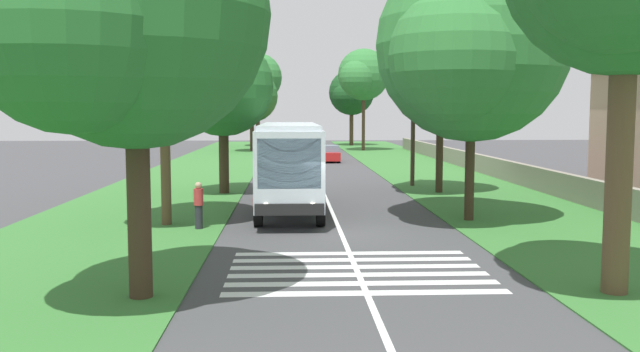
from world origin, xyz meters
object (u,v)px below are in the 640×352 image
at_px(trailing_car_0, 286,161).
at_px(roadside_tree_right_2, 351,94).
at_px(roadside_tree_right_1, 466,51).
at_px(roadside_tree_right_3, 362,76).
at_px(trailing_minibus_0, 291,138).
at_px(coach_bus, 289,161).
at_px(trailing_car_1, 329,154).
at_px(roadside_tree_left_4, 161,40).
at_px(roadside_tree_left_3, 123,21).
at_px(roadside_tree_right_0, 437,66).
at_px(trailing_car_2, 292,149).
at_px(roadside_tree_left_2, 256,79).
at_px(roadside_tree_left_0, 221,89).
at_px(roadside_tree_left_1, 250,98).
at_px(utility_pole, 413,107).
at_px(pedestrian, 199,205).

relative_size(trailing_car_0, roadside_tree_right_2, 0.45).
xyz_separation_m(roadside_tree_right_1, roadside_tree_right_3, (49.02, -1.21, 1.65)).
bearing_deg(trailing_minibus_0, coach_bus, 179.88).
xyz_separation_m(trailing_car_1, roadside_tree_left_4, (-32.61, 8.07, 6.19)).
height_order(roadside_tree_left_3, roadside_tree_right_1, roadside_tree_right_1).
bearing_deg(coach_bus, roadside_tree_right_0, -50.56).
distance_m(roadside_tree_left_3, roadside_tree_right_1, 15.04).
relative_size(trailing_car_1, trailing_car_2, 1.00).
distance_m(coach_bus, roadside_tree_left_2, 57.03).
distance_m(roadside_tree_left_0, roadside_tree_left_4, 10.00).
xyz_separation_m(trailing_car_1, roadside_tree_left_1, (16.10, 7.62, 5.18)).
distance_m(trailing_car_0, utility_pole, 13.78).
bearing_deg(roadside_tree_right_2, trailing_minibus_0, 151.07).
height_order(roadside_tree_left_2, roadside_tree_right_0, roadside_tree_left_2).
distance_m(trailing_minibus_0, roadside_tree_right_1, 47.87).
height_order(trailing_minibus_0, roadside_tree_left_3, roadside_tree_left_3).
distance_m(coach_bus, roadside_tree_right_3, 47.27).
distance_m(coach_bus, roadside_tree_left_1, 45.75).
height_order(coach_bus, trailing_car_2, coach_bus).
bearing_deg(roadside_tree_left_0, roadside_tree_left_2, 0.71).
xyz_separation_m(roadside_tree_left_3, roadside_tree_right_3, (59.92, -11.56, 2.03)).
bearing_deg(roadside_tree_left_2, coach_bus, -175.83).
bearing_deg(roadside_tree_right_2, trailing_car_1, 171.25).
height_order(trailing_car_2, roadside_tree_right_0, roadside_tree_right_0).
bearing_deg(roadside_tree_left_0, roadside_tree_left_4, 173.01).
height_order(trailing_minibus_0, roadside_tree_right_2, roadside_tree_right_2).
distance_m(trailing_minibus_0, roadside_tree_right_3, 10.51).
xyz_separation_m(trailing_car_1, roadside_tree_right_3, (16.89, -4.64, 7.54)).
bearing_deg(pedestrian, utility_pole, -36.18).
distance_m(roadside_tree_left_2, roadside_tree_left_3, 70.30).
bearing_deg(utility_pole, trailing_car_2, 14.14).
distance_m(trailing_car_0, roadside_tree_left_2, 36.98).
bearing_deg(roadside_tree_right_2, trailing_car_0, 167.92).
distance_m(trailing_minibus_0, roadside_tree_left_2, 14.64).
bearing_deg(roadside_tree_left_4, roadside_tree_left_3, -173.74).
relative_size(coach_bus, trailing_car_0, 2.60).
relative_size(trailing_car_1, roadside_tree_left_4, 0.43).
height_order(roadside_tree_right_0, roadside_tree_right_2, roadside_tree_right_0).
height_order(trailing_car_1, roadside_tree_right_1, roadside_tree_right_1).
bearing_deg(roadside_tree_right_0, utility_pole, 11.06).
height_order(coach_bus, trailing_minibus_0, coach_bus).
xyz_separation_m(roadside_tree_left_1, roadside_tree_left_2, (11.13, -0.14, 2.54)).
xyz_separation_m(roadside_tree_right_1, roadside_tree_right_2, (61.11, -1.03, 0.09)).
distance_m(roadside_tree_left_2, pedestrian, 61.52).
height_order(coach_bus, roadside_tree_left_2, roadside_tree_left_2).
distance_m(coach_bus, roadside_tree_left_3, 14.75).
relative_size(roadside_tree_left_4, roadside_tree_right_3, 0.88).
height_order(roadside_tree_left_1, roadside_tree_right_2, roadside_tree_right_2).
relative_size(roadside_tree_left_2, pedestrian, 6.85).
bearing_deg(roadside_tree_right_2, roadside_tree_right_1, 179.04).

